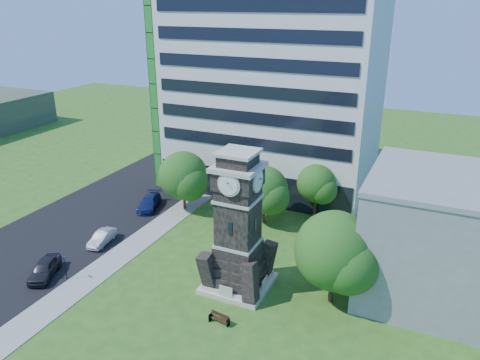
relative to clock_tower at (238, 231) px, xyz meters
The scene contains 16 objects.
ground 6.39m from the clock_tower, 146.32° to the right, with size 160.00×160.00×0.00m, color #2C5919.
sidewalk 13.88m from the clock_tower, 166.50° to the left, with size 3.00×70.00×0.06m, color gray.
street 21.86m from the clock_tower, behind, with size 14.00×80.00×0.02m, color black.
clock_tower is the anchor object (origin of this frame).
office_tall 26.21m from the clock_tower, 104.57° to the left, with size 26.20×15.11×28.60m.
office_low 18.00m from the clock_tower, 19.48° to the left, with size 15.20×12.20×10.40m.
car_street_south 17.93m from the clock_tower, 160.32° to the right, with size 1.80×4.48×1.53m, color black.
car_street_mid 16.37m from the clock_tower, behind, with size 1.34×3.86×1.27m, color #A9ACB1.
car_street_north 19.75m from the clock_tower, 147.92° to the left, with size 1.98×4.88×1.42m, color navy.
car_east_lot 14.61m from the clock_tower, 10.34° to the left, with size 2.35×5.11×1.42m, color #57575D.
park_bench 7.15m from the clock_tower, 81.07° to the right, with size 1.63×0.44×0.84m.
street_sign 15.67m from the clock_tower, 158.92° to the right, with size 0.59×0.06×2.47m.
tree_nw 17.10m from the clock_tower, 136.23° to the left, with size 6.25×5.68×7.03m.
tree_nc 12.45m from the clock_tower, 101.26° to the left, with size 5.74×5.22×6.59m.
tree_ne 16.17m from the clock_tower, 81.91° to the left, with size 4.76×4.33×6.29m.
tree_east 8.05m from the clock_tower, ahead, with size 7.02×6.38×7.95m.
Camera 1 is at (17.44, -29.37, 23.20)m, focal length 35.00 mm.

